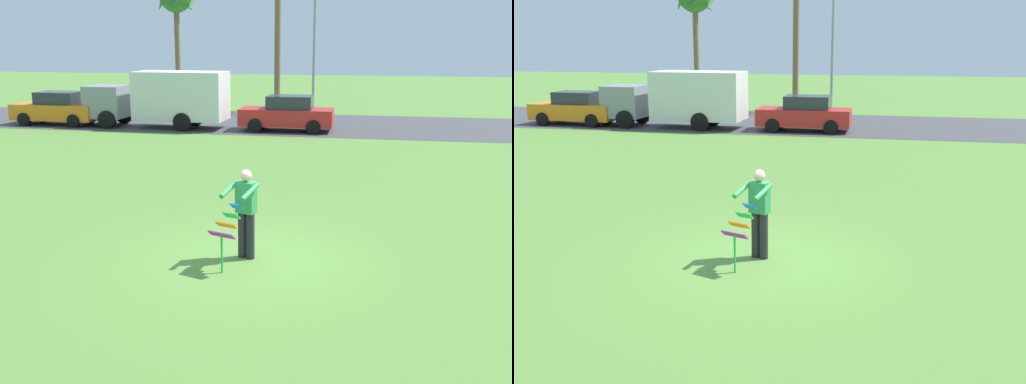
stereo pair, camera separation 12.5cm
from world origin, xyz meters
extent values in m
plane|color=#568438|center=(0.00, 0.00, 0.00)|extent=(120.00, 120.00, 0.00)
cube|color=#424247|center=(0.00, 18.73, 0.01)|extent=(120.00, 8.00, 0.01)
cylinder|color=#26262B|center=(-0.03, 0.00, 0.45)|extent=(0.16, 0.16, 0.90)
cylinder|color=#26262B|center=(-0.20, 0.05, 0.45)|extent=(0.16, 0.16, 0.90)
cube|color=#338C4C|center=(-0.11, 0.02, 1.20)|extent=(0.41, 0.32, 0.60)
sphere|color=beige|center=(-0.11, 0.02, 1.62)|extent=(0.22, 0.22, 0.22)
cylinder|color=#338C4C|center=(0.02, -0.28, 1.38)|extent=(0.27, 0.58, 0.24)
cylinder|color=#338C4C|center=(-0.40, -0.14, 1.38)|extent=(0.27, 0.58, 0.24)
cube|color=blue|center=(-0.22, -0.34, 1.12)|extent=(0.26, 0.21, 0.12)
cube|color=green|center=(-0.28, -0.49, 0.99)|extent=(0.35, 0.24, 0.12)
cube|color=orange|center=(-0.33, -0.65, 0.85)|extent=(0.44, 0.27, 0.12)
cube|color=purple|center=(-0.39, -0.80, 0.71)|extent=(0.53, 0.31, 0.12)
cylinder|color=green|center=(-0.39, -0.80, 0.36)|extent=(0.04, 0.04, 0.71)
cube|color=orange|center=(-12.87, 16.33, 0.64)|extent=(4.25, 1.83, 0.76)
cube|color=#282D38|center=(-12.72, 16.33, 1.30)|extent=(2.06, 1.45, 0.60)
cylinder|color=black|center=(-14.20, 15.56, 0.32)|extent=(0.65, 0.24, 0.64)
cylinder|color=black|center=(-14.15, 17.18, 0.32)|extent=(0.65, 0.24, 0.64)
cylinder|color=black|center=(-11.60, 15.49, 0.32)|extent=(0.65, 0.24, 0.64)
cylinder|color=black|center=(-11.55, 17.10, 0.32)|extent=(0.65, 0.24, 0.64)
cube|color=gray|center=(-10.24, 16.44, 1.17)|extent=(1.87, 1.96, 1.50)
cube|color=silver|center=(-6.54, 16.30, 1.52)|extent=(4.27, 2.15, 2.20)
cylinder|color=black|center=(-9.92, 15.51, 0.42)|extent=(0.85, 0.31, 0.84)
cylinder|color=black|center=(-9.85, 17.34, 0.42)|extent=(0.85, 0.31, 0.84)
cylinder|color=black|center=(-6.22, 15.37, 0.42)|extent=(0.85, 0.31, 0.84)
cylinder|color=black|center=(-6.15, 17.21, 0.42)|extent=(0.85, 0.31, 0.84)
cube|color=red|center=(-1.60, 16.33, 0.64)|extent=(4.20, 1.71, 0.76)
cube|color=#282D38|center=(-1.45, 16.33, 1.30)|extent=(2.02, 1.40, 0.60)
cylinder|color=black|center=(-2.90, 15.53, 0.32)|extent=(0.64, 0.22, 0.64)
cylinder|color=black|center=(-2.90, 17.14, 0.32)|extent=(0.64, 0.22, 0.64)
cylinder|color=black|center=(-0.30, 15.52, 0.32)|extent=(0.64, 0.22, 0.64)
cylinder|color=black|center=(-0.30, 17.14, 0.32)|extent=(0.64, 0.22, 0.64)
cylinder|color=brown|center=(-10.15, 27.13, 3.25)|extent=(0.36, 0.36, 6.50)
cone|color=#387A33|center=(-9.20, 27.13, 6.25)|extent=(0.44, 1.56, 1.28)
cone|color=#387A33|center=(-9.86, 28.03, 6.25)|extent=(1.62, 0.90, 1.28)
cone|color=#387A33|center=(-10.92, 27.69, 6.25)|extent=(1.27, 1.52, 1.28)
cone|color=#387A33|center=(-10.92, 26.57, 6.25)|extent=(1.27, 1.52, 1.28)
cone|color=#387A33|center=(-9.86, 26.22, 6.25)|extent=(1.62, 0.90, 1.28)
cylinder|color=brown|center=(-3.30, 24.55, 4.47)|extent=(0.36, 0.36, 8.94)
cylinder|color=#9E9EA3|center=(-1.07, 23.41, 3.50)|extent=(0.16, 0.16, 7.00)
camera|label=1|loc=(2.08, -10.58, 4.08)|focal=42.04mm
camera|label=2|loc=(2.21, -10.55, 4.08)|focal=42.04mm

